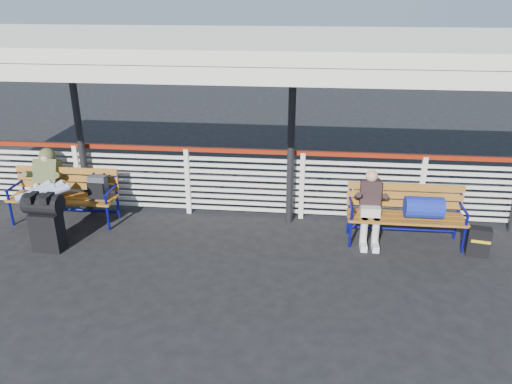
# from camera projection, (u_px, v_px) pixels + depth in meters

# --- Properties ---
(ground) EXTENTS (60.00, 60.00, 0.00)m
(ground) POSITION_uv_depth(u_px,v_px,m) (160.00, 267.00, 7.24)
(ground) COLOR black
(ground) RESTS_ON ground
(fence) EXTENTS (12.08, 0.08, 1.24)m
(fence) POSITION_uv_depth(u_px,v_px,m) (188.00, 178.00, 8.74)
(fence) COLOR silver
(fence) RESTS_ON ground
(canopy) EXTENTS (12.60, 3.60, 3.16)m
(canopy) POSITION_uv_depth(u_px,v_px,m) (161.00, 44.00, 6.89)
(canopy) COLOR silver
(canopy) RESTS_ON ground
(luggage_stack) EXTENTS (0.57, 0.34, 0.92)m
(luggage_stack) POSITION_uv_depth(u_px,v_px,m) (46.00, 220.00, 7.54)
(luggage_stack) COLOR black
(luggage_stack) RESTS_ON ground
(bench_left) EXTENTS (1.80, 0.56, 0.92)m
(bench_left) POSITION_uv_depth(u_px,v_px,m) (73.00, 190.00, 8.47)
(bench_left) COLOR #9E641E
(bench_left) RESTS_ON ground
(bench_right) EXTENTS (1.80, 0.56, 0.92)m
(bench_right) POSITION_uv_depth(u_px,v_px,m) (414.00, 208.00, 7.72)
(bench_right) COLOR #9E641E
(bench_right) RESTS_ON ground
(traveler_man) EXTENTS (0.93, 1.64, 0.77)m
(traveler_man) POSITION_uv_depth(u_px,v_px,m) (44.00, 188.00, 8.11)
(traveler_man) COLOR #9BABD0
(traveler_man) RESTS_ON ground
(companion_person) EXTENTS (0.32, 0.66, 1.15)m
(companion_person) POSITION_uv_depth(u_px,v_px,m) (370.00, 206.00, 7.78)
(companion_person) COLOR beige
(companion_person) RESTS_ON ground
(suitcase_side) EXTENTS (0.35, 0.25, 0.45)m
(suitcase_side) POSITION_uv_depth(u_px,v_px,m) (478.00, 242.00, 7.48)
(suitcase_side) COLOR black
(suitcase_side) RESTS_ON ground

